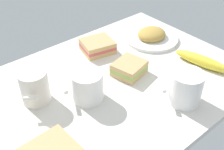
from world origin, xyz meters
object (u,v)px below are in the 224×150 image
at_px(coffee_mug_spare, 186,87).
at_px(sandwich_side, 97,46).
at_px(coffee_mug_black, 87,86).
at_px(coffee_mug_milky, 34,86).
at_px(banana, 202,61).
at_px(plate_of_food, 151,36).
at_px(sandwich_main, 129,68).

relative_size(coffee_mug_spare, sandwich_side, 0.90).
distance_m(coffee_mug_black, coffee_mug_spare, 0.28).
distance_m(coffee_mug_black, coffee_mug_milky, 0.15).
height_order(coffee_mug_black, sandwich_side, coffee_mug_black).
relative_size(sandwich_side, banana, 0.63).
distance_m(coffee_mug_spare, banana, 0.21).
relative_size(coffee_mug_black, banana, 0.58).
relative_size(plate_of_food, sandwich_side, 1.64).
height_order(coffee_mug_milky, banana, coffee_mug_milky).
xyz_separation_m(plate_of_food, sandwich_main, (0.22, 0.11, 0.01)).
distance_m(plate_of_food, coffee_mug_black, 0.42).
bearing_deg(coffee_mug_spare, sandwich_main, -81.52).
bearing_deg(coffee_mug_black, sandwich_side, -134.07).
height_order(coffee_mug_spare, banana, coffee_mug_spare).
bearing_deg(sandwich_main, sandwich_side, -92.11).
bearing_deg(sandwich_main, coffee_mug_milky, -14.60).
relative_size(coffee_mug_milky, banana, 0.51).
height_order(plate_of_food, coffee_mug_spare, coffee_mug_spare).
xyz_separation_m(coffee_mug_milky, sandwich_main, (-0.30, 0.08, -0.03)).
relative_size(coffee_mug_milky, coffee_mug_spare, 0.89).
distance_m(plate_of_food, sandwich_main, 0.25).
distance_m(plate_of_food, banana, 0.24).
height_order(coffee_mug_spare, sandwich_main, coffee_mug_spare).
relative_size(plate_of_food, coffee_mug_black, 1.79).
distance_m(sandwich_main, sandwich_side, 0.18).
bearing_deg(sandwich_side, coffee_mug_spare, 93.57).
bearing_deg(coffee_mug_spare, coffee_mug_black, -42.78).
xyz_separation_m(plate_of_food, coffee_mug_black, (0.40, 0.12, 0.03)).
relative_size(plate_of_food, coffee_mug_milky, 2.05).
distance_m(coffee_mug_milky, banana, 0.57).
height_order(plate_of_food, coffee_mug_milky, coffee_mug_milky).
distance_m(coffee_mug_black, sandwich_side, 0.27).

